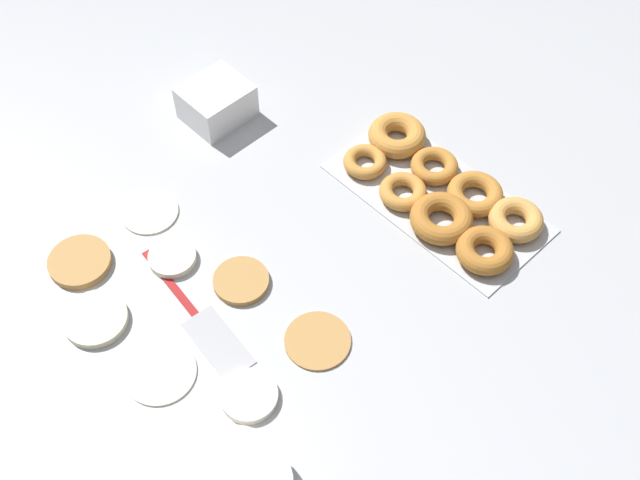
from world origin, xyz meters
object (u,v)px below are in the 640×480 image
at_px(pancake_7, 172,258).
at_px(spatula, 207,329).
at_px(pancake_1, 80,262).
at_px(pancake_3, 149,211).
at_px(pancake_4, 318,340).
at_px(donut_tray, 442,193).
at_px(pancake_6, 160,372).
at_px(pancake_2, 96,319).
at_px(pancake_0, 249,396).
at_px(pancake_5, 241,281).
at_px(container_stack, 216,102).

distance_m(pancake_7, spatula, 0.16).
xyz_separation_m(pancake_1, pancake_3, (0.01, -0.16, -0.00)).
xyz_separation_m(pancake_4, donut_tray, (0.06, -0.37, 0.01)).
relative_size(pancake_6, spatula, 0.39).
distance_m(pancake_1, pancake_6, 0.27).
xyz_separation_m(pancake_3, pancake_6, (-0.27, 0.18, -0.00)).
distance_m(pancake_1, pancake_2, 0.12).
distance_m(pancake_0, pancake_5, 0.22).
xyz_separation_m(donut_tray, spatula, (0.08, 0.49, -0.02)).
bearing_deg(pancake_1, spatula, -163.25).
xyz_separation_m(pancake_3, pancake_7, (-0.11, 0.03, 0.00)).
distance_m(pancake_0, container_stack, 0.62).
distance_m(pancake_3, pancake_4, 0.41).
bearing_deg(pancake_2, pancake_4, -139.72).
bearing_deg(pancake_5, pancake_1, 38.33).
bearing_deg(pancake_1, pancake_7, -130.56).
height_order(pancake_4, pancake_7, pancake_7).
xyz_separation_m(pancake_1, pancake_2, (-0.12, 0.05, -0.00)).
height_order(pancake_5, pancake_6, pancake_5).
bearing_deg(pancake_5, pancake_6, 101.41).
distance_m(pancake_2, container_stack, 0.51).
distance_m(pancake_0, pancake_6, 0.15).
distance_m(pancake_0, pancake_3, 0.42).
bearing_deg(pancake_3, pancake_6, 146.27).
relative_size(pancake_1, pancake_7, 1.31).
distance_m(pancake_1, container_stack, 0.42).
relative_size(pancake_3, pancake_5, 1.09).
bearing_deg(pancake_7, pancake_0, 165.68).
relative_size(pancake_2, spatula, 0.36).
bearing_deg(container_stack, pancake_2, 117.07).
bearing_deg(pancake_6, pancake_7, -42.80).
height_order(pancake_1, pancake_5, pancake_1).
bearing_deg(pancake_7, pancake_6, 137.20).
bearing_deg(pancake_6, spatula, -84.17).
xyz_separation_m(pancake_0, pancake_2, (0.28, 0.09, 0.00)).
relative_size(pancake_6, pancake_7, 1.39).
relative_size(pancake_2, container_stack, 0.86).
xyz_separation_m(pancake_4, pancake_5, (0.17, 0.02, 0.00)).
xyz_separation_m(pancake_2, pancake_5, (-0.11, -0.22, -0.00)).
bearing_deg(spatula, donut_tray, 86.19).
xyz_separation_m(pancake_7, spatula, (-0.15, 0.05, -0.00)).
distance_m(pancake_0, pancake_1, 0.40).
height_order(pancake_2, spatula, pancake_2).
xyz_separation_m(pancake_5, pancake_6, (-0.04, 0.20, -0.00)).
bearing_deg(pancake_7, spatula, 163.27).
relative_size(pancake_0, spatula, 0.30).
relative_size(pancake_1, pancake_3, 1.04).
distance_m(pancake_5, pancake_6, 0.21).
height_order(donut_tray, spatula, donut_tray).
xyz_separation_m(pancake_5, spatula, (-0.03, 0.10, -0.00)).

